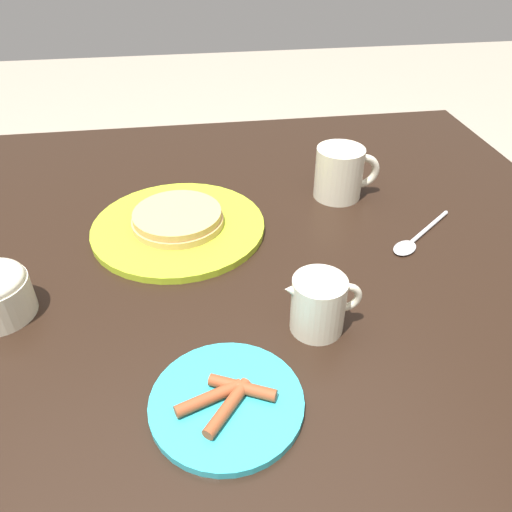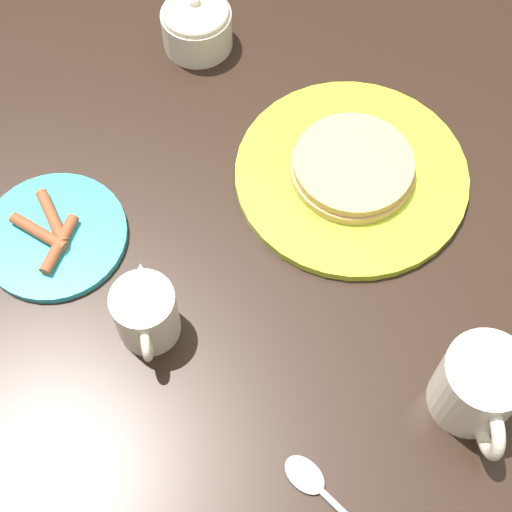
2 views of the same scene
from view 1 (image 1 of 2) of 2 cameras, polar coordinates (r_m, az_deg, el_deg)
The scene contains 7 objects.
ground_plane at distance 1.37m, azimuth -6.79°, elevation -24.39°, with size 8.00×8.00×0.00m, color gray.
dining_table at distance 0.88m, azimuth -9.67°, elevation -4.08°, with size 1.44×1.00×0.73m.
pancake_plate at distance 0.84m, azimuth -8.88°, elevation 3.63°, with size 0.29×0.29×0.04m.
side_plate_bacon at distance 0.58m, azimuth -3.38°, elevation -16.33°, with size 0.17×0.17×0.02m.
coffee_mug at distance 0.93m, azimuth 9.64°, elevation 9.42°, with size 0.12×0.09×0.09m.
creamer_pitcher at distance 0.64m, azimuth 7.09°, elevation -5.42°, with size 0.11×0.07×0.09m.
spoon at distance 0.85m, azimuth 17.53°, elevation 1.68°, with size 0.14×0.12×0.01m.
Camera 1 is at (0.05, -0.67, 1.20)m, focal length 35.00 mm.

